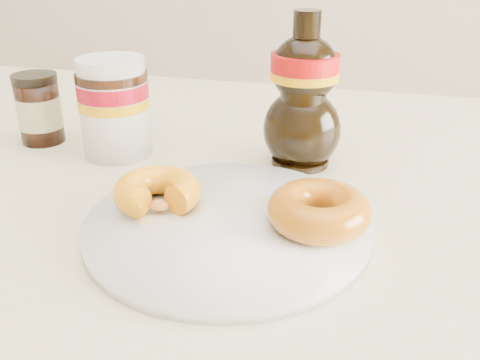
% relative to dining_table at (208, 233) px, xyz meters
% --- Properties ---
extents(dining_table, '(1.40, 0.90, 0.75)m').
position_rel_dining_table_xyz_m(dining_table, '(0.00, 0.00, 0.00)').
color(dining_table, beige).
rests_on(dining_table, ground).
extents(plate, '(0.29, 0.29, 0.01)m').
position_rel_dining_table_xyz_m(plate, '(0.06, -0.12, 0.09)').
color(plate, white).
rests_on(plate, dining_table).
extents(donut_bitten, '(0.12, 0.12, 0.03)m').
position_rel_dining_table_xyz_m(donut_bitten, '(-0.01, -0.11, 0.11)').
color(donut_bitten, orange).
rests_on(donut_bitten, plate).
extents(donut_whole, '(0.12, 0.12, 0.04)m').
position_rel_dining_table_xyz_m(donut_whole, '(0.15, -0.12, 0.12)').
color(donut_whole, '#A3580A').
rests_on(donut_whole, plate).
extents(nutella_jar, '(0.09, 0.09, 0.13)m').
position_rel_dining_table_xyz_m(nutella_jar, '(-0.14, 0.04, 0.15)').
color(nutella_jar, white).
rests_on(nutella_jar, dining_table).
extents(syrup_bottle, '(0.11, 0.10, 0.19)m').
position_rel_dining_table_xyz_m(syrup_bottle, '(0.11, 0.07, 0.18)').
color(syrup_bottle, black).
rests_on(syrup_bottle, dining_table).
extents(dark_jar, '(0.06, 0.06, 0.10)m').
position_rel_dining_table_xyz_m(dark_jar, '(-0.26, 0.05, 0.13)').
color(dark_jar, black).
rests_on(dark_jar, dining_table).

